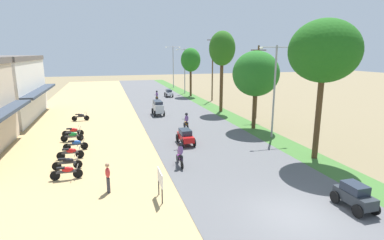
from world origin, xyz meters
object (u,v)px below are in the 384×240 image
at_px(parked_motorbike_seventh, 81,116).
at_px(street_signboard, 160,180).
at_px(parked_motorbike_third, 71,152).
at_px(car_sedan_red, 185,136).
at_px(parked_motorbike_fifth, 72,135).
at_px(median_tree_fourth, 191,60).
at_px(motorbike_ahead_second, 186,122).
at_px(median_tree_nearest, 324,52).
at_px(median_tree_second, 256,74).
at_px(median_tree_third, 222,49).
at_px(parked_motorbike_second, 68,162).
at_px(parked_motorbike_sixth, 73,131).
at_px(car_sedan_white, 169,93).
at_px(streetlamp_far, 173,64).
at_px(streetlamp_mid, 185,68).
at_px(utility_pole_far, 212,68).
at_px(pedestrian_on_shoulder, 108,176).
at_px(parked_motorbike_nearest, 67,171).
at_px(motorbike_ahead_fourth, 157,96).
at_px(motorbike_foreground_rider, 180,155).
at_px(car_hatchback_charcoal, 355,195).
at_px(streetlamp_near, 275,86).
at_px(parked_motorbike_fourth, 76,144).
at_px(motorbike_ahead_third, 159,103).
at_px(car_van_silver, 158,107).
at_px(utility_pole_near, 257,81).

xyz_separation_m(parked_motorbike_seventh, street_signboard, (5.12, -19.97, 0.55)).
xyz_separation_m(parked_motorbike_third, car_sedan_red, (8.49, 1.14, 0.19)).
relative_size(parked_motorbike_fifth, median_tree_fourth, 0.23).
relative_size(car_sedan_red, motorbike_ahead_second, 1.26).
xyz_separation_m(median_tree_nearest, median_tree_second, (-0.17, 8.83, -2.01)).
height_order(street_signboard, median_tree_third, median_tree_third).
relative_size(parked_motorbike_second, parked_motorbike_sixth, 1.00).
height_order(median_tree_third, car_sedan_white, median_tree_third).
bearing_deg(parked_motorbike_sixth, streetlamp_far, 64.29).
distance_m(streetlamp_mid, utility_pole_far, 9.17).
relative_size(parked_motorbike_second, median_tree_nearest, 0.19).
bearing_deg(pedestrian_on_shoulder, parked_motorbike_nearest, 133.83).
height_order(median_tree_second, motorbike_ahead_fourth, median_tree_second).
xyz_separation_m(streetlamp_mid, motorbike_ahead_second, (-6.52, -25.55, -3.74)).
bearing_deg(median_tree_third, streetlamp_mid, 90.05).
xyz_separation_m(parked_motorbike_fifth, median_tree_second, (16.49, -0.10, 4.75)).
relative_size(median_tree_nearest, motorbike_foreground_rider, 5.20).
height_order(parked_motorbike_second, utility_pole_far, utility_pole_far).
xyz_separation_m(parked_motorbike_fifth, parked_motorbike_sixth, (-0.08, 1.53, 0.00)).
bearing_deg(car_sedan_white, median_tree_second, -80.98).
relative_size(street_signboard, pedestrian_on_shoulder, 0.93).
bearing_deg(car_hatchback_charcoal, motorbike_ahead_second, 102.86).
relative_size(streetlamp_near, motorbike_ahead_second, 4.33).
distance_m(parked_motorbike_seventh, utility_pole_far, 21.30).
height_order(parked_motorbike_fourth, streetlamp_near, streetlamp_near).
relative_size(utility_pole_far, car_sedan_white, 4.23).
xyz_separation_m(parked_motorbike_fourth, motorbike_ahead_third, (9.16, 16.61, 0.02)).
bearing_deg(streetlamp_far, utility_pole_far, -83.78).
xyz_separation_m(parked_motorbike_second, motorbike_foreground_rider, (6.90, -1.43, 0.30)).
bearing_deg(street_signboard, car_sedan_red, 67.53).
distance_m(parked_motorbike_fifth, car_sedan_red, 9.42).
distance_m(median_tree_nearest, car_van_silver, 20.33).
bearing_deg(utility_pole_near, median_tree_second, -119.83).
height_order(parked_motorbike_second, car_hatchback_charcoal, car_hatchback_charcoal).
xyz_separation_m(streetlamp_mid, car_sedan_white, (-3.71, -3.65, -3.85)).
height_order(parked_motorbike_second, car_sedan_white, car_sedan_white).
bearing_deg(parked_motorbike_third, car_sedan_white, 65.48).
bearing_deg(pedestrian_on_shoulder, utility_pole_near, 42.28).
height_order(streetlamp_mid, motorbike_ahead_fourth, streetlamp_mid).
bearing_deg(parked_motorbike_second, median_tree_third, 43.32).
bearing_deg(street_signboard, pedestrian_on_shoulder, 148.89).
distance_m(median_tree_third, motorbike_ahead_third, 11.20).
bearing_deg(parked_motorbike_fourth, streetlamp_far, 67.41).
bearing_deg(streetlamp_mid, motorbike_ahead_second, -104.31).
distance_m(utility_pole_far, motorbike_ahead_second, 19.12).
height_order(parked_motorbike_sixth, motorbike_foreground_rider, motorbike_foreground_rider).
relative_size(parked_motorbike_nearest, median_tree_nearest, 0.19).
relative_size(utility_pole_near, motorbike_ahead_fourth, 4.45).
relative_size(median_tree_fourth, motorbike_ahead_fourth, 4.40).
xyz_separation_m(parked_motorbike_fifth, streetlamp_far, (16.55, 36.07, 4.34)).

